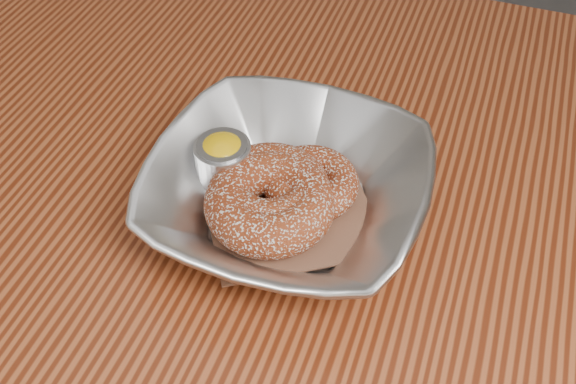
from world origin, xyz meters
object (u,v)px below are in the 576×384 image
(donut_extra, at_px, (270,191))
(serving_bowl, at_px, (288,192))
(donut_back, at_px, (311,183))
(donut_front, at_px, (270,203))
(ramekin, at_px, (223,161))
(table, at_px, (244,237))

(donut_extra, bearing_deg, serving_bowl, 12.15)
(donut_back, height_order, donut_extra, donut_extra)
(donut_front, bearing_deg, donut_back, 57.98)
(serving_bowl, relative_size, ramekin, 4.64)
(donut_back, xyz_separation_m, donut_extra, (-0.03, -0.02, 0.00))
(serving_bowl, height_order, donut_back, serving_bowl)
(table, xyz_separation_m, donut_front, (0.05, -0.05, 0.13))
(serving_bowl, height_order, ramekin, same)
(table, relative_size, serving_bowl, 4.88)
(donut_back, distance_m, ramekin, 0.08)
(serving_bowl, height_order, donut_extra, serving_bowl)
(serving_bowl, xyz_separation_m, donut_extra, (-0.02, -0.00, -0.00))
(table, relative_size, ramekin, 22.65)
(donut_extra, bearing_deg, donut_back, 39.52)
(donut_front, height_order, donut_extra, donut_front)
(serving_bowl, relative_size, donut_front, 2.14)
(donut_front, relative_size, ramekin, 2.17)
(serving_bowl, bearing_deg, donut_front, -120.30)
(table, height_order, ramekin, ramekin)
(donut_extra, height_order, ramekin, ramekin)
(serving_bowl, xyz_separation_m, donut_front, (-0.01, -0.02, 0.00))
(donut_extra, bearing_deg, ramekin, 162.60)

